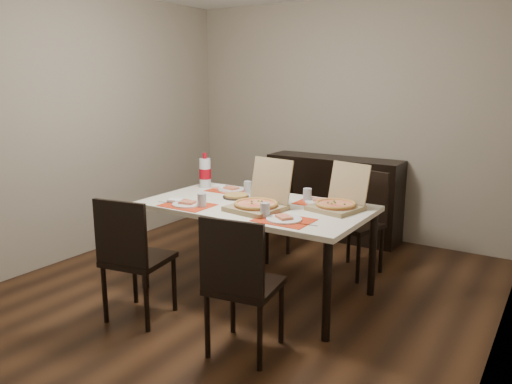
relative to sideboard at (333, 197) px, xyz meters
The scene contains 18 objects.
ground 1.84m from the sideboard, 90.00° to the right, with size 3.80×4.00×0.02m, color #3C2312.
room_walls 1.86m from the sideboard, 90.00° to the right, with size 3.84×4.02×2.62m.
sideboard is the anchor object (origin of this frame).
dining_table 1.77m from the sideboard, 87.06° to the right, with size 1.80×1.00×0.75m.
chair_near_left 2.70m from the sideboard, 97.94° to the right, with size 0.49×0.49×0.93m.
chair_near_right 2.71m from the sideboard, 78.33° to the right, with size 0.48×0.48×0.93m.
chair_far_left 0.95m from the sideboard, 109.45° to the right, with size 0.46×0.46×0.93m.
chair_far_right 1.07m from the sideboard, 53.40° to the right, with size 0.51×0.51×0.93m.
setting_near_left 2.13m from the sideboard, 99.13° to the right, with size 0.48×0.30×0.11m.
setting_near_right 2.13m from the sideboard, 76.90° to the right, with size 0.47×0.30×0.11m.
setting_far_left 1.52m from the sideboard, 103.26° to the right, with size 0.48×0.30×0.11m.
setting_far_right 1.56m from the sideboard, 70.98° to the right, with size 0.47×0.30×0.11m.
napkin_loose 1.78m from the sideboard, 87.79° to the right, with size 0.12×0.11×0.02m, color white.
pizza_box_center 1.94m from the sideboard, 83.82° to the right, with size 0.43×0.47×0.38m.
pizza_box_right 1.75m from the sideboard, 65.22° to the right, with size 0.42×0.45×0.35m.
faina_plate 1.69m from the sideboard, 95.94° to the right, with size 0.23×0.23×0.03m.
dip_bowl 1.63m from the sideboard, 85.50° to the right, with size 0.10×0.10×0.02m, color white.
soda_bottle 1.66m from the sideboard, 114.26° to the right, with size 0.11×0.11×0.32m.
Camera 1 is at (2.19, -3.27, 1.72)m, focal length 35.00 mm.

